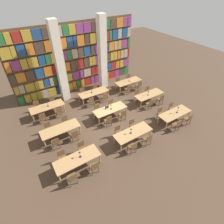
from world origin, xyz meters
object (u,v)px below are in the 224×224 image
at_px(reading_table_2, 175,114).
at_px(chair_14, 74,135).
at_px(chair_29, 83,93).
at_px(desk_lamp_0, 80,153).
at_px(chair_20, 150,104).
at_px(chair_34, 139,85).
at_px(reading_table_8, 128,82).
at_px(reading_table_3, 60,129).
at_px(chair_30, 104,97).
at_px(desk_lamp_2, 178,109).
at_px(chair_33, 118,82).
at_px(reading_table_5, 149,95).
at_px(chair_32, 128,89).
at_px(chair_23, 148,91).
at_px(chair_26, 59,112).
at_px(desk_lamp_4, 148,92).
at_px(chair_0, 73,178).
at_px(desk_lamp_5, 47,103).
at_px(chair_12, 56,143).
at_px(chair_6, 148,139).
at_px(chair_1, 62,157).
at_px(chair_35, 129,79).
at_px(chair_4, 133,147).
at_px(chair_31, 96,89).
at_px(chair_7, 133,125).
at_px(chair_8, 177,125).
at_px(chair_3, 82,148).
at_px(chair_2, 94,167).
at_px(chair_15, 66,122).
at_px(chair_21, 138,95).
at_px(chair_11, 172,108).
at_px(chair_17, 98,109).
at_px(chair_24, 43,117).
at_px(chair_25, 37,107).
at_px(pillar_left, 60,64).
at_px(desk_lamp_3, 111,106).
at_px(desk_lamp_6, 91,89).
at_px(reading_table_0, 77,159).
at_px(chair_5, 119,131).
at_px(chair_22, 161,99).
at_px(chair_28, 91,102).
at_px(pillar_center, 102,55).
at_px(chair_27, 53,102).
at_px(reading_table_4, 110,110).
at_px(chair_16, 108,120).
at_px(reading_table_6, 47,107).
at_px(reading_table_1, 133,133).
at_px(chair_9, 161,113).
at_px(chair_10, 188,119).

distance_m(reading_table_2, chair_14, 6.87).
bearing_deg(chair_29, desk_lamp_0, 64.36).
bearing_deg(chair_20, chair_34, 67.79).
bearing_deg(reading_table_8, reading_table_3, -159.80).
bearing_deg(chair_30, desk_lamp_2, -56.82).
xyz_separation_m(reading_table_8, chair_33, (-0.55, 0.73, -0.18)).
relative_size(reading_table_5, chair_32, 2.67).
height_order(chair_23, chair_26, same).
bearing_deg(desk_lamp_4, chair_0, -156.51).
bearing_deg(desk_lamp_5, chair_12, -100.13).
xyz_separation_m(chair_6, desk_lamp_2, (3.15, 0.62, 0.58)).
distance_m(chair_1, chair_35, 9.88).
relative_size(chair_4, chair_31, 1.00).
relative_size(chair_7, chair_12, 1.00).
bearing_deg(chair_14, chair_8, -24.18).
bearing_deg(chair_3, chair_2, 90.00).
distance_m(chair_14, chair_29, 4.79).
relative_size(desk_lamp_0, chair_8, 0.48).
bearing_deg(chair_31, desk_lamp_2, 116.48).
xyz_separation_m(chair_15, chair_20, (6.12, -1.44, 0.00)).
xyz_separation_m(chair_2, chair_7, (3.57, 1.44, 0.00)).
bearing_deg(chair_21, chair_11, 110.49).
bearing_deg(reading_table_5, chair_6, -132.56).
distance_m(chair_17, chair_26, 2.76).
distance_m(chair_20, desk_lamp_4, 0.94).
height_order(chair_8, chair_24, same).
relative_size(chair_4, chair_25, 1.00).
height_order(chair_6, chair_23, same).
distance_m(chair_3, chair_34, 8.13).
bearing_deg(chair_6, chair_2, 179.68).
bearing_deg(pillar_left, desk_lamp_3, -65.54).
xyz_separation_m(chair_7, chair_24, (-4.76, 3.91, 0.00)).
bearing_deg(desk_lamp_5, reading_table_8, -0.60).
height_order(chair_26, desk_lamp_6, desk_lamp_6).
distance_m(reading_table_0, chair_5, 3.14).
xyz_separation_m(chair_1, chair_22, (8.42, 1.18, 0.00)).
distance_m(chair_5, chair_28, 3.83).
height_order(pillar_center, chair_27, pillar_center).
distance_m(reading_table_4, chair_33, 4.43).
bearing_deg(chair_16, desk_lamp_5, 131.54).
xyz_separation_m(reading_table_0, reading_table_6, (-0.03, 5.35, 0.00)).
relative_size(chair_2, chair_22, 1.00).
distance_m(reading_table_1, desk_lamp_4, 4.38).
relative_size(reading_table_0, chair_17, 2.67).
xyz_separation_m(chair_9, desk_lamp_2, (0.69, -0.78, 0.58)).
height_order(chair_0, chair_30, same).
bearing_deg(chair_11, desk_lamp_5, -31.30).
xyz_separation_m(chair_10, chair_22, (0.11, 2.72, 0.00)).
xyz_separation_m(reading_table_1, chair_27, (-3.04, 6.10, -0.18)).
bearing_deg(desk_lamp_0, chair_22, 13.93).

